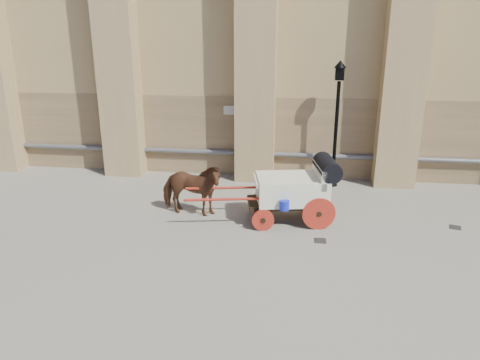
# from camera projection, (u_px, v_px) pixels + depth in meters

# --- Properties ---
(ground) EXTENTS (90.00, 90.00, 0.00)m
(ground) POSITION_uv_depth(u_px,v_px,m) (275.00, 218.00, 14.07)
(ground) COLOR #6C6659
(ground) RESTS_ON ground
(horse) EXTENTS (2.06, 1.11, 1.67)m
(horse) POSITION_uv_depth(u_px,v_px,m) (191.00, 189.00, 14.03)
(horse) COLOR brown
(horse) RESTS_ON ground
(carriage) EXTENTS (4.55, 1.97, 1.93)m
(carriage) POSITION_uv_depth(u_px,v_px,m) (297.00, 187.00, 13.57)
(carriage) COLOR black
(carriage) RESTS_ON ground
(street_lamp) EXTENTS (0.41, 0.41, 4.39)m
(street_lamp) POSITION_uv_depth(u_px,v_px,m) (336.00, 121.00, 16.12)
(street_lamp) COLOR black
(street_lamp) RESTS_ON ground
(drain_grate_near) EXTENTS (0.33, 0.33, 0.01)m
(drain_grate_near) POSITION_uv_depth(u_px,v_px,m) (320.00, 241.00, 12.60)
(drain_grate_near) COLOR black
(drain_grate_near) RESTS_ON ground
(drain_grate_far) EXTENTS (0.40, 0.40, 0.01)m
(drain_grate_far) POSITION_uv_depth(u_px,v_px,m) (455.00, 227.00, 13.41)
(drain_grate_far) COLOR black
(drain_grate_far) RESTS_ON ground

